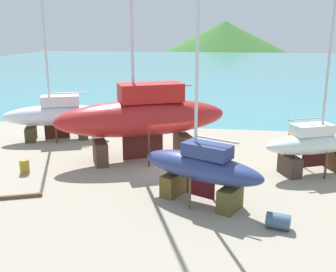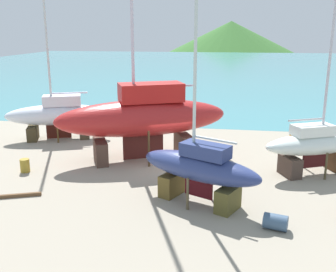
# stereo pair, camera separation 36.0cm
# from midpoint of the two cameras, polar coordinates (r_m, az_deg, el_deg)

# --- Properties ---
(ground_plane) EXTENTS (53.69, 53.69, 0.00)m
(ground_plane) POSITION_cam_midpoint_polar(r_m,az_deg,el_deg) (20.30, -1.48, -7.87)
(ground_plane) COLOR gray
(sea_water) EXTENTS (130.37, 113.34, 0.01)m
(sea_water) POSITION_cam_midpoint_polar(r_m,az_deg,el_deg) (88.92, 6.19, 9.91)
(sea_water) COLOR teal
(sea_water) RESTS_ON ground
(headland_hill) EXTENTS (99.69, 99.69, 24.34)m
(headland_hill) POSITION_cam_midpoint_polar(r_m,az_deg,el_deg) (216.00, 8.13, 12.86)
(headland_hill) COLOR #34672A
(headland_hill) RESTS_ON ground
(sailboat_mid_port) EXTENTS (6.45, 4.29, 10.72)m
(sailboat_mid_port) POSITION_cam_midpoint_polar(r_m,az_deg,el_deg) (23.68, 20.04, -1.06)
(sailboat_mid_port) COLOR #4E331F
(sailboat_mid_port) RESTS_ON ground
(sailboat_far_slipway) EXTENTS (11.03, 7.15, 18.46)m
(sailboat_far_slipway) POSITION_cam_midpoint_polar(r_m,az_deg,el_deg) (24.57, -4.02, 2.81)
(sailboat_far_slipway) COLOR #4E352B
(sailboat_far_slipway) RESTS_ON ground
(sailboat_large_starboard) EXTENTS (7.75, 4.57, 12.86)m
(sailboat_large_starboard) POSITION_cam_midpoint_polar(r_m,az_deg,el_deg) (30.35, -16.11, 2.99)
(sailboat_large_starboard) COLOR #433A22
(sailboat_large_starboard) RESTS_ON ground
(sailboat_small_center) EXTENTS (6.30, 4.30, 10.30)m
(sailboat_small_center) POSITION_cam_midpoint_polar(r_m,az_deg,el_deg) (18.44, 4.26, -4.60)
(sailboat_small_center) COLOR brown
(sailboat_small_center) RESTS_ON ground
(worker) EXTENTS (0.38, 0.50, 1.60)m
(worker) POSITION_cam_midpoint_polar(r_m,az_deg,el_deg) (27.98, 16.88, -0.26)
(worker) COLOR gold
(worker) RESTS_ON ground
(barrel_by_slipway) EXTENTS (1.09, 0.88, 0.66)m
(barrel_by_slipway) POSITION_cam_midpoint_polar(r_m,az_deg,el_deg) (17.14, 14.99, -11.76)
(barrel_by_slipway) COLOR #39526E
(barrel_by_slipway) RESTS_ON ground
(barrel_tipped_left) EXTENTS (0.72, 0.72, 0.77)m
(barrel_tipped_left) POSITION_cam_midpoint_polar(r_m,az_deg,el_deg) (24.11, -20.37, -4.11)
(barrel_tipped_left) COLOR olive
(barrel_tipped_left) RESTS_ON ground
(timber_long_fore) EXTENTS (1.89, 0.84, 0.17)m
(timber_long_fore) POSITION_cam_midpoint_polar(r_m,az_deg,el_deg) (20.78, -20.86, -8.11)
(timber_long_fore) COLOR brown
(timber_long_fore) RESTS_ON ground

